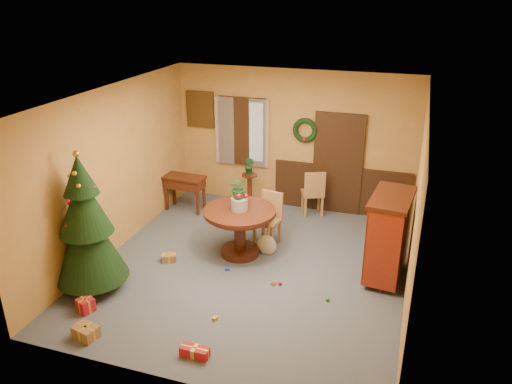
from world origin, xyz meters
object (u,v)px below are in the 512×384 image
at_px(chair_near, 269,216).
at_px(sideboard, 388,235).
at_px(dining_table, 240,223).
at_px(christmas_tree, 87,226).
at_px(writing_desk, 185,185).

xyz_separation_m(chair_near, sideboard, (2.13, -0.57, 0.25)).
bearing_deg(sideboard, dining_table, -179.41).
relative_size(dining_table, sideboard, 0.87).
xyz_separation_m(christmas_tree, writing_desk, (0.09, 3.12, -0.51)).
height_order(writing_desk, sideboard, sideboard).
xyz_separation_m(chair_near, writing_desk, (-2.08, 0.83, 0.05)).
relative_size(chair_near, writing_desk, 1.12).
height_order(chair_near, sideboard, sideboard).
distance_m(dining_table, chair_near, 0.70).
bearing_deg(dining_table, writing_desk, 140.61).
bearing_deg(writing_desk, sideboard, -18.33).
xyz_separation_m(dining_table, chair_near, (0.35, 0.59, -0.08)).
height_order(dining_table, writing_desk, dining_table).
bearing_deg(chair_near, dining_table, -120.87).
bearing_deg(dining_table, sideboard, 0.59).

